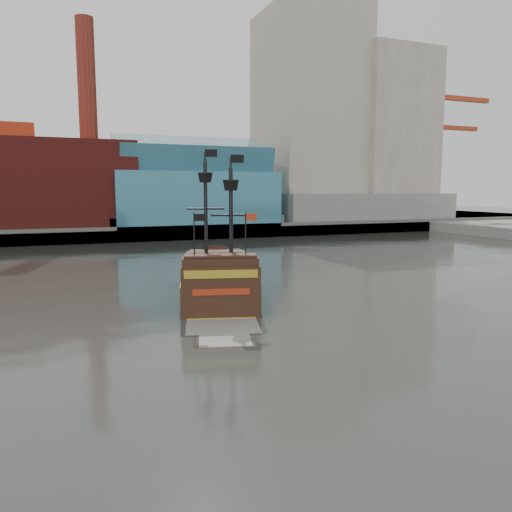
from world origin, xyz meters
name	(u,v)px	position (x,y,z in m)	size (l,w,h in m)	color
ground	(339,347)	(0.00, 0.00, 0.00)	(400.00, 400.00, 0.00)	#252722
promenade_far	(125,225)	(0.00, 92.00, 1.00)	(220.00, 60.00, 2.00)	slate
seawall	(147,234)	(0.00, 62.50, 1.30)	(220.00, 1.00, 2.60)	#4C4C49
skyline	(151,114)	(5.21, 84.56, 24.55)	(149.00, 45.00, 62.00)	#7F694C
crane_a	(437,150)	(78.63, 82.00, 19.11)	(22.50, 4.00, 32.25)	slate
crane_b	(438,166)	(88.23, 92.00, 15.57)	(19.10, 4.00, 26.25)	slate
pirate_ship	(218,284)	(-2.41, 14.66, 1.17)	(9.51, 17.93, 12.86)	black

